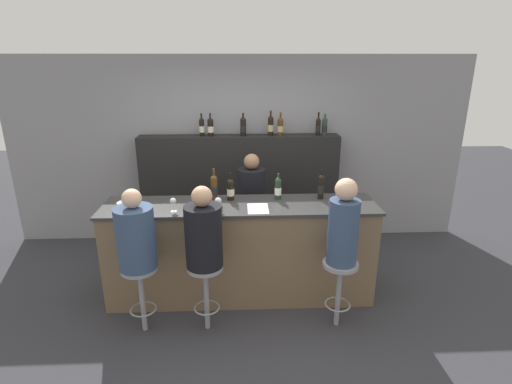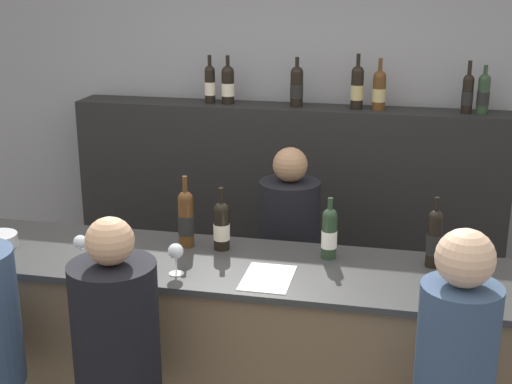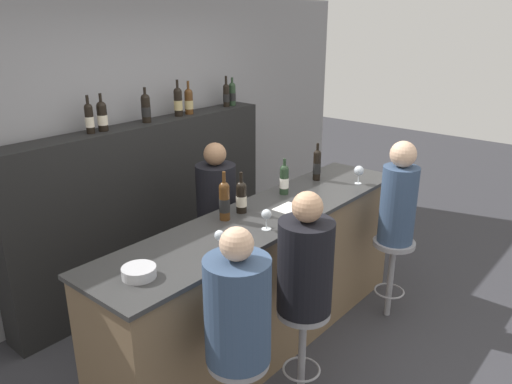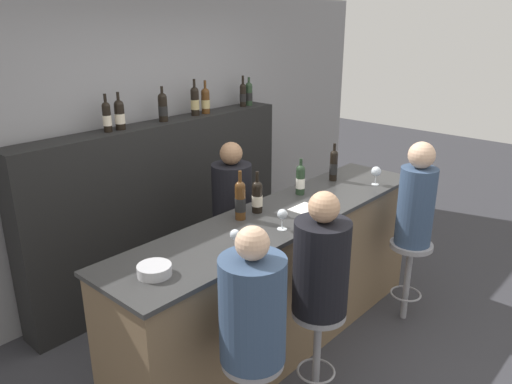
% 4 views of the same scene
% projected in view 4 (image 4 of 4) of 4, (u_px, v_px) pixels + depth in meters
% --- Properties ---
extents(ground_plane, '(16.00, 16.00, 0.00)m').
position_uv_depth(ground_plane, '(311.00, 357.00, 3.76)').
color(ground_plane, '#333338').
extents(wall_back, '(6.40, 0.05, 2.60)m').
position_uv_depth(wall_back, '(145.00, 147.00, 4.52)').
color(wall_back, gray).
rests_on(wall_back, ground_plane).
extents(bar_counter, '(2.89, 0.64, 1.09)m').
position_uv_depth(bar_counter, '(281.00, 280.00, 3.76)').
color(bar_counter, brown).
rests_on(bar_counter, ground_plane).
extents(back_bar_cabinet, '(2.71, 0.28, 1.56)m').
position_uv_depth(back_bar_cabinet, '(164.00, 207.00, 4.55)').
color(back_bar_cabinet, black).
rests_on(back_bar_cabinet, ground_plane).
extents(wine_bottle_counter_0, '(0.08, 0.08, 0.35)m').
position_uv_depth(wine_bottle_counter_0, '(240.00, 200.00, 3.44)').
color(wine_bottle_counter_0, '#4C2D14').
rests_on(wine_bottle_counter_0, bar_counter).
extents(wine_bottle_counter_1, '(0.08, 0.08, 0.31)m').
position_uv_depth(wine_bottle_counter_1, '(257.00, 196.00, 3.57)').
color(wine_bottle_counter_1, black).
rests_on(wine_bottle_counter_1, bar_counter).
extents(wine_bottle_counter_2, '(0.07, 0.07, 0.29)m').
position_uv_depth(wine_bottle_counter_2, '(300.00, 179.00, 3.92)').
color(wine_bottle_counter_2, '#233823').
rests_on(wine_bottle_counter_2, bar_counter).
extents(wine_bottle_counter_3, '(0.07, 0.07, 0.33)m').
position_uv_depth(wine_bottle_counter_3, '(334.00, 165.00, 4.25)').
color(wine_bottle_counter_3, black).
rests_on(wine_bottle_counter_3, bar_counter).
extents(wine_bottle_backbar_0, '(0.07, 0.07, 0.30)m').
position_uv_depth(wine_bottle_backbar_0, '(107.00, 117.00, 3.90)').
color(wine_bottle_backbar_0, black).
rests_on(wine_bottle_backbar_0, back_bar_cabinet).
extents(wine_bottle_backbar_1, '(0.08, 0.08, 0.30)m').
position_uv_depth(wine_bottle_backbar_1, '(120.00, 115.00, 3.98)').
color(wine_bottle_backbar_1, black).
rests_on(wine_bottle_backbar_1, back_bar_cabinet).
extents(wine_bottle_backbar_2, '(0.08, 0.08, 0.30)m').
position_uv_depth(wine_bottle_backbar_2, '(163.00, 107.00, 4.29)').
color(wine_bottle_backbar_2, black).
rests_on(wine_bottle_backbar_2, back_bar_cabinet).
extents(wine_bottle_backbar_3, '(0.08, 0.08, 0.33)m').
position_uv_depth(wine_bottle_backbar_3, '(195.00, 101.00, 4.54)').
color(wine_bottle_backbar_3, black).
rests_on(wine_bottle_backbar_3, back_bar_cabinet).
extents(wine_bottle_backbar_4, '(0.08, 0.08, 0.31)m').
position_uv_depth(wine_bottle_backbar_4, '(205.00, 101.00, 4.64)').
color(wine_bottle_backbar_4, '#4C2D14').
rests_on(wine_bottle_backbar_4, back_bar_cabinet).
extents(wine_bottle_backbar_5, '(0.07, 0.07, 0.31)m').
position_uv_depth(wine_bottle_backbar_5, '(243.00, 94.00, 4.99)').
color(wine_bottle_backbar_5, black).
rests_on(wine_bottle_backbar_5, back_bar_cabinet).
extents(wine_bottle_backbar_6, '(0.07, 0.07, 0.28)m').
position_uv_depth(wine_bottle_backbar_6, '(249.00, 93.00, 5.06)').
color(wine_bottle_backbar_6, '#233823').
rests_on(wine_bottle_backbar_6, back_bar_cabinet).
extents(wine_glass_0, '(0.07, 0.07, 0.14)m').
position_uv_depth(wine_glass_0, '(235.00, 236.00, 2.97)').
color(wine_glass_0, silver).
rests_on(wine_glass_0, bar_counter).
extents(wine_glass_1, '(0.07, 0.07, 0.14)m').
position_uv_depth(wine_glass_1, '(282.00, 215.00, 3.28)').
color(wine_glass_1, silver).
rests_on(wine_glass_1, bar_counter).
extents(wine_glass_2, '(0.08, 0.08, 0.16)m').
position_uv_depth(wine_glass_2, '(376.00, 172.00, 4.15)').
color(wine_glass_2, silver).
rests_on(wine_glass_2, bar_counter).
extents(metal_bowl, '(0.19, 0.19, 0.06)m').
position_uv_depth(metal_bowl, '(154.00, 270.00, 2.72)').
color(metal_bowl, '#B7B7BC').
rests_on(metal_bowl, bar_counter).
extents(tasting_menu, '(0.21, 0.30, 0.00)m').
position_uv_depth(tasting_menu, '(312.00, 211.00, 3.62)').
color(tasting_menu, white).
rests_on(tasting_menu, bar_counter).
extents(bar_stool_left, '(0.34, 0.34, 0.70)m').
position_uv_depth(bar_stool_left, '(253.00, 382.00, 2.73)').
color(bar_stool_left, gray).
rests_on(bar_stool_left, ground_plane).
extents(guest_seated_left, '(0.35, 0.35, 0.76)m').
position_uv_depth(guest_seated_left, '(253.00, 306.00, 2.57)').
color(guest_seated_left, '#334766').
rests_on(guest_seated_left, bar_stool_left).
extents(bar_stool_middle, '(0.34, 0.34, 0.70)m').
position_uv_depth(bar_stool_middle, '(318.00, 332.00, 3.17)').
color(bar_stool_middle, gray).
rests_on(bar_stool_middle, ground_plane).
extents(guest_seated_middle, '(0.34, 0.34, 0.78)m').
position_uv_depth(guest_seated_middle, '(321.00, 262.00, 3.00)').
color(guest_seated_middle, black).
rests_on(guest_seated_middle, bar_stool_middle).
extents(bar_stool_right, '(0.34, 0.34, 0.70)m').
position_uv_depth(bar_stool_right, '(409.00, 261.00, 4.07)').
color(bar_stool_right, gray).
rests_on(bar_stool_right, ground_plane).
extents(guest_seated_right, '(0.28, 0.28, 0.84)m').
position_uv_depth(guest_seated_right, '(417.00, 199.00, 3.89)').
color(guest_seated_right, '#334766').
rests_on(guest_seated_right, bar_stool_right).
extents(bartender, '(0.33, 0.33, 1.48)m').
position_uv_depth(bartender, '(233.00, 234.00, 4.23)').
color(bartender, black).
rests_on(bartender, ground_plane).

